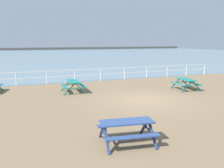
# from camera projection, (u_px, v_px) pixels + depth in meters

# --- Properties ---
(ground_plane) EXTENTS (30.00, 24.00, 0.20)m
(ground_plane) POSITION_uv_depth(u_px,v_px,m) (144.00, 101.00, 14.73)
(ground_plane) COLOR #846B4C
(sea_band) EXTENTS (142.00, 90.00, 0.01)m
(sea_band) POSITION_uv_depth(u_px,v_px,m) (42.00, 55.00, 62.93)
(sea_band) COLOR gray
(sea_band) RESTS_ON ground
(distant_shoreline) EXTENTS (142.00, 6.00, 1.80)m
(distant_shoreline) POSITION_uv_depth(u_px,v_px,m) (30.00, 50.00, 102.24)
(distant_shoreline) COLOR #4C4C47
(distant_shoreline) RESTS_ON ground
(seaward_railing) EXTENTS (23.07, 0.07, 1.08)m
(seaward_railing) POSITION_uv_depth(u_px,v_px,m) (101.00, 72.00, 21.67)
(seaward_railing) COLOR white
(seaward_railing) RESTS_ON ground
(picnic_table_near_left) EXTENTS (1.65, 1.90, 0.80)m
(picnic_table_near_left) POSITION_uv_depth(u_px,v_px,m) (73.00, 84.00, 16.83)
(picnic_table_near_left) COLOR #1E7A70
(picnic_table_near_left) RESTS_ON ground
(picnic_table_near_right) EXTENTS (1.72, 1.96, 0.80)m
(picnic_table_near_right) POSITION_uv_depth(u_px,v_px,m) (186.00, 82.00, 17.71)
(picnic_table_near_right) COLOR #1E7A70
(picnic_table_near_right) RESTS_ON ground
(picnic_table_mid_centre) EXTENTS (2.00, 1.76, 0.80)m
(picnic_table_mid_centre) POSITION_uv_depth(u_px,v_px,m) (127.00, 126.00, 8.38)
(picnic_table_mid_centre) COLOR #334C84
(picnic_table_mid_centre) RESTS_ON ground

